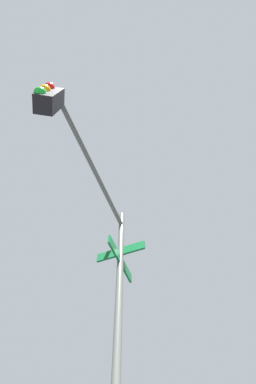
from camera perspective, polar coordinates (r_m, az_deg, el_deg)
name	(u,v)px	position (r m, az deg, el deg)	size (l,w,h in m)	color
traffic_signal_near	(88,217)	(3.96, -9.00, -5.49)	(2.07, 3.29, 6.19)	#474C47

